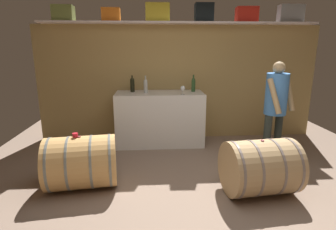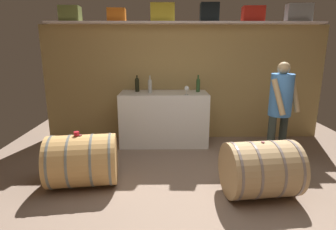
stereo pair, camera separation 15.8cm
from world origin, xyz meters
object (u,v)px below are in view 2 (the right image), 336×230
Objects in this scene: toolcase_red at (253,14)px; wine_bottle_clear at (150,85)px; toolcase_grey at (299,13)px; toolcase_orange at (117,15)px; wine_glass at (187,89)px; wine_bottle_green at (198,85)px; toolcase_olive at (70,14)px; work_cabinet at (164,118)px; toolcase_black at (209,13)px; wine_bottle_dark at (137,84)px; tasting_cup at (76,134)px; winemaker_pouring at (281,103)px; wine_barrel_far at (261,169)px; wine_barrel_near at (82,160)px; toolcase_yellow at (162,13)px.

wine_bottle_clear is (-1.76, -0.23, -1.18)m from toolcase_red.
toolcase_orange is at bearing -175.56° from toolcase_grey.
wine_bottle_green is at bearing 54.48° from wine_glass.
work_cabinet is (1.57, -0.23, -1.77)m from toolcase_olive.
toolcase_black is 1.53m from toolcase_grey.
toolcase_grey reaches higher than wine_bottle_green.
toolcase_red is 2.32m from wine_bottle_dark.
winemaker_pouring is (2.73, 0.65, 0.24)m from tasting_cup.
toolcase_red is 1.22× the size of wine_bottle_green.
toolcase_black reaches higher than winemaker_pouring.
wine_barrel_near is at bearing 166.04° from wine_barrel_far.
toolcase_yellow is at bearing 129.23° from wine_glass.
toolcase_red is 1.25× the size of wine_bottle_dark.
work_cabinet is 0.63m from wine_bottle_clear.
winemaker_pouring is at bearing -25.72° from toolcase_orange.
toolcase_black reaches higher than work_cabinet.
wine_barrel_near is at bearing 0.00° from tasting_cup.
toolcase_black is 2.06× the size of wine_glass.
toolcase_olive is 1.12× the size of wine_bottle_clear.
wine_glass is (-1.94, -0.48, -1.22)m from toolcase_grey.
toolcase_yellow is 6.15× the size of tasting_cup.
wine_bottle_clear reaches higher than work_cabinet.
wine_barrel_near is (-1.01, -1.52, -0.13)m from work_cabinet.
toolcase_yellow is at bearing -175.56° from toolcase_grey.
toolcase_olive is 1.15× the size of wine_bottle_dark.
toolcase_grey is 1.40× the size of wine_bottle_clear.
tasting_cup is (-3.37, -1.75, -1.58)m from toolcase_grey.
wine_bottle_green is 2.38m from wine_barrel_near.
wine_glass is 0.10× the size of winemaker_pouring.
winemaker_pouring is (-0.63, -1.09, -1.34)m from toolcase_grey.
toolcase_black is at bearing 5.54° from wine_bottle_dark.
toolcase_grey is 2.83m from wine_bottle_clear.
toolcase_orange is at bearing 159.61° from wine_bottle_dark.
wine_bottle_clear is (0.56, -0.23, -1.16)m from toolcase_orange.
work_cabinet is at bearing 115.24° from wine_barrel_far.
work_cabinet is at bearing -10.57° from toolcase_olive.
toolcase_red is at bearing 7.55° from wine_bottle_clear.
wine_barrel_near is 13.86× the size of tasting_cup.
tasting_cup is (-0.59, -1.63, -0.38)m from wine_bottle_dark.
toolcase_yellow is 0.44× the size of wine_barrel_near.
toolcase_black is 0.35× the size of wine_barrel_far.
toolcase_yellow is 2.57m from tasting_cup.
toolcase_black is 1.23m from wine_bottle_green.
wine_bottle_green is at bearing -15.16° from toolcase_yellow.
toolcase_grey is at bearing 53.08° from wine_barrel_far.
toolcase_olive is 1.56m from toolcase_yellow.
toolcase_red is (1.54, 0.00, -0.02)m from toolcase_yellow.
toolcase_red reaches higher than wine_bottle_clear.
tasting_cup is (-0.05, -0.00, 0.35)m from wine_barrel_near.
toolcase_grey is at bearing -2.23° from toolcase_olive.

